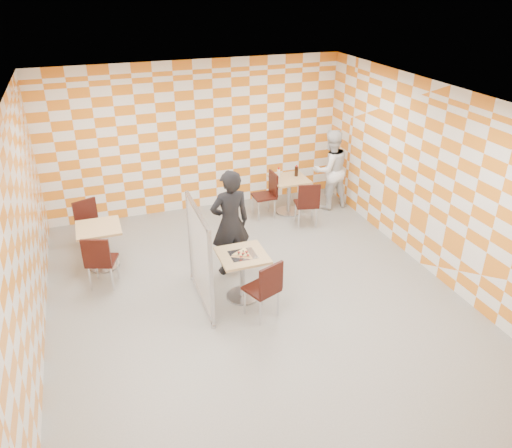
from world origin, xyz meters
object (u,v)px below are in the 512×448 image
(chair_main_front, at_px, (266,286))
(soda_bottle, at_px, (296,171))
(second_table, at_px, (289,189))
(empty_table, at_px, (100,240))
(chair_second_front, at_px, (308,201))
(chair_empty_near, at_px, (99,258))
(partition, at_px, (200,257))
(chair_second_side, at_px, (268,191))
(sport_bottle, at_px, (279,173))
(man_white, at_px, (330,170))
(main_table, at_px, (243,268))
(chair_empty_far, at_px, (89,222))
(man_dark, at_px, (230,223))

(chair_main_front, xyz_separation_m, soda_bottle, (1.85, 3.21, 0.31))
(second_table, relative_size, empty_table, 1.00)
(chair_main_front, height_order, soda_bottle, soda_bottle)
(chair_second_front, height_order, chair_empty_near, same)
(soda_bottle, bearing_deg, partition, -135.85)
(chair_main_front, relative_size, chair_second_side, 1.00)
(chair_empty_near, distance_m, sport_bottle, 4.04)
(empty_table, xyz_separation_m, chair_empty_near, (-0.05, -0.67, 0.04))
(second_table, relative_size, soda_bottle, 3.26)
(chair_second_front, distance_m, partition, 3.06)
(second_table, relative_size, chair_empty_near, 0.81)
(second_table, height_order, man_white, man_white)
(man_white, bearing_deg, main_table, 38.30)
(chair_empty_near, bearing_deg, main_table, -25.25)
(chair_empty_far, bearing_deg, chair_main_front, -52.46)
(chair_second_side, bearing_deg, chair_main_front, -111.18)
(sport_bottle, xyz_separation_m, soda_bottle, (0.35, -0.08, 0.01))
(chair_empty_near, height_order, sport_bottle, sport_bottle)
(chair_second_front, bearing_deg, chair_main_front, -125.84)
(partition, relative_size, soda_bottle, 6.74)
(partition, bearing_deg, second_table, 45.39)
(main_table, relative_size, chair_main_front, 0.81)
(second_table, height_order, man_dark, man_dark)
(chair_main_front, bearing_deg, chair_second_front, 54.16)
(chair_second_front, bearing_deg, main_table, -136.26)
(empty_table, bearing_deg, chair_empty_far, 101.28)
(chair_empty_near, xyz_separation_m, sport_bottle, (3.63, 1.75, 0.29))
(partition, bearing_deg, chair_empty_near, 147.75)
(main_table, height_order, soda_bottle, soda_bottle)
(chair_empty_near, bearing_deg, chair_empty_far, 93.60)
(chair_second_front, relative_size, man_dark, 0.52)
(second_table, xyz_separation_m, chair_empty_far, (-3.89, -0.26, 0.04))
(partition, bearing_deg, man_white, 36.34)
(chair_main_front, distance_m, soda_bottle, 3.72)
(empty_table, distance_m, chair_second_front, 3.83)
(man_white, bearing_deg, soda_bottle, -11.85)
(chair_empty_far, distance_m, sport_bottle, 3.75)
(sport_bottle, bearing_deg, partition, -130.83)
(chair_main_front, relative_size, man_dark, 0.52)
(man_white, bearing_deg, chair_empty_far, -1.90)
(empty_table, xyz_separation_m, man_white, (4.65, 0.91, 0.32))
(chair_main_front, xyz_separation_m, man_white, (2.56, 3.12, 0.29))
(man_dark, relative_size, sport_bottle, 8.90)
(second_table, xyz_separation_m, soda_bottle, (0.18, 0.07, 0.34))
(chair_empty_far, height_order, partition, partition)
(man_dark, bearing_deg, chair_second_front, -154.42)
(second_table, bearing_deg, main_table, -125.51)
(partition, bearing_deg, main_table, -6.79)
(chair_second_side, height_order, sport_bottle, sport_bottle)
(chair_second_side, distance_m, sport_bottle, 0.44)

